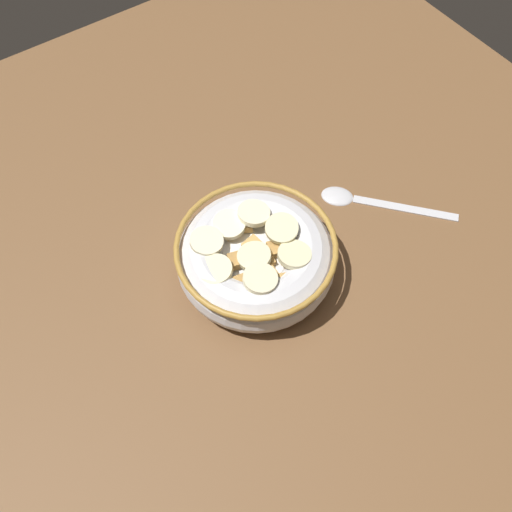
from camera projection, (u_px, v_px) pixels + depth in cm
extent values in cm
cube|color=brown|center=(256.00, 275.00, 61.88)|extent=(95.06, 95.06, 2.00)
cylinder|color=silver|center=(256.00, 269.00, 60.78)|extent=(8.99, 8.99, 0.60)
torus|color=silver|center=(256.00, 258.00, 58.84)|extent=(16.34, 16.34, 5.15)
torus|color=#B28438|center=(256.00, 246.00, 56.91)|extent=(16.45, 16.45, 0.60)
cylinder|color=white|center=(256.00, 253.00, 58.02)|extent=(13.25, 13.25, 0.40)
cube|color=#B78947|center=(261.00, 209.00, 60.14)|extent=(2.49, 2.49, 1.02)
cube|color=#AD7F42|center=(239.00, 284.00, 55.26)|extent=(2.01, 2.02, 0.81)
cube|color=tan|center=(281.00, 231.00, 58.87)|extent=(1.86, 1.95, 1.02)
cube|color=#AD7F42|center=(235.00, 257.00, 56.88)|extent=(2.17, 2.13, 0.92)
cube|color=#AD7F42|center=(277.00, 248.00, 57.54)|extent=(2.17, 2.13, 0.89)
cube|color=#B78947|center=(290.00, 256.00, 57.07)|extent=(2.47, 2.45, 0.99)
cube|color=tan|center=(269.00, 277.00, 55.94)|extent=(1.79, 1.82, 0.85)
cube|color=#AD7F42|center=(264.00, 261.00, 56.94)|extent=(1.88, 1.90, 0.81)
cube|color=tan|center=(229.00, 230.00, 58.67)|extent=(1.95, 1.98, 0.85)
cube|color=tan|center=(205.00, 241.00, 58.16)|extent=(2.41, 2.40, 0.89)
cube|color=tan|center=(234.00, 212.00, 59.81)|extent=(2.17, 2.12, 0.97)
cube|color=tan|center=(214.00, 223.00, 59.28)|extent=(2.33, 2.37, 0.98)
cube|color=tan|center=(277.00, 209.00, 60.29)|extent=(2.10, 2.08, 0.83)
cube|color=#B78947|center=(289.00, 282.00, 55.53)|extent=(2.24, 2.29, 0.97)
cube|color=tan|center=(306.00, 244.00, 57.72)|extent=(2.36, 2.38, 0.93)
cube|color=tan|center=(252.00, 246.00, 57.59)|extent=(1.90, 1.98, 1.01)
cube|color=#B78947|center=(290.00, 218.00, 59.69)|extent=(2.12, 2.12, 0.77)
cube|color=#B78947|center=(244.00, 224.00, 58.94)|extent=(2.37, 2.36, 0.88)
cube|color=tan|center=(206.00, 262.00, 56.84)|extent=(2.15, 2.17, 0.87)
cube|color=tan|center=(220.00, 276.00, 55.85)|extent=(2.36, 2.38, 0.93)
cylinder|color=#F9EFC6|center=(229.00, 224.00, 58.26)|extent=(4.21, 4.20, 0.97)
cylinder|color=beige|center=(254.00, 256.00, 56.28)|extent=(4.00, 3.97, 1.09)
cylinder|color=beige|center=(283.00, 230.00, 57.32)|extent=(4.25, 4.26, 1.30)
cylinder|color=#F4EABC|center=(260.00, 279.00, 54.44)|extent=(4.66, 4.68, 1.00)
cylinder|color=beige|center=(294.00, 255.00, 56.25)|extent=(3.40, 3.43, 1.10)
cylinder|color=#F9EFC6|center=(207.00, 241.00, 56.89)|extent=(4.80, 4.79, 0.97)
cylinder|color=#F9EFC6|center=(254.00, 213.00, 58.62)|extent=(4.67, 4.69, 1.13)
cylinder|color=beige|center=(218.00, 273.00, 55.25)|extent=(3.97, 4.00, 1.08)
ellipsoid|color=silver|center=(338.00, 194.00, 65.94)|extent=(4.63, 4.56, 0.80)
cube|color=silver|center=(405.00, 208.00, 65.18)|extent=(9.55, 8.70, 0.36)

